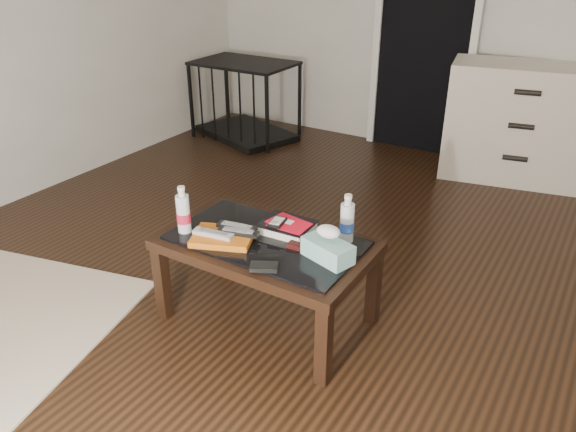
% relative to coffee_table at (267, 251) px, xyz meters
% --- Properties ---
extents(ground, '(5.00, 5.00, 0.00)m').
position_rel_coffee_table_xyz_m(ground, '(0.13, 0.37, -0.40)').
color(ground, black).
rests_on(ground, ground).
extents(doorway, '(0.90, 0.08, 2.07)m').
position_rel_coffee_table_xyz_m(doorway, '(-0.27, 2.83, 0.63)').
color(doorway, black).
rests_on(doorway, ground).
extents(coffee_table, '(1.00, 0.60, 0.46)m').
position_rel_coffee_table_xyz_m(coffee_table, '(0.00, 0.00, 0.00)').
color(coffee_table, black).
rests_on(coffee_table, ground).
extents(dresser, '(1.27, 0.72, 0.90)m').
position_rel_coffee_table_xyz_m(dresser, '(0.69, 2.60, 0.05)').
color(dresser, beige).
rests_on(dresser, ground).
extents(pet_crate, '(1.04, 0.86, 0.71)m').
position_rel_coffee_table_xyz_m(pet_crate, '(-1.77, 2.30, -0.17)').
color(pet_crate, black).
rests_on(pet_crate, ground).
extents(magazines, '(0.34, 0.30, 0.03)m').
position_rel_coffee_table_xyz_m(magazines, '(-0.17, -0.11, 0.08)').
color(magazines, '#C55E12').
rests_on(magazines, coffee_table).
extents(remote_silver, '(0.21, 0.08, 0.02)m').
position_rel_coffee_table_xyz_m(remote_silver, '(-0.20, -0.15, 0.11)').
color(remote_silver, '#A8A7AC').
rests_on(remote_silver, magazines).
extents(remote_black_front, '(0.21, 0.10, 0.02)m').
position_rel_coffee_table_xyz_m(remote_black_front, '(-0.11, -0.07, 0.11)').
color(remote_black_front, black).
rests_on(remote_black_front, magazines).
extents(remote_black_back, '(0.21, 0.08, 0.02)m').
position_rel_coffee_table_xyz_m(remote_black_back, '(-0.15, -0.03, 0.11)').
color(remote_black_back, black).
rests_on(remote_black_back, magazines).
extents(textbook, '(0.26, 0.21, 0.05)m').
position_rel_coffee_table_xyz_m(textbook, '(0.04, 0.12, 0.09)').
color(textbook, black).
rests_on(textbook, coffee_table).
extents(dvd_mailers, '(0.21, 0.16, 0.01)m').
position_rel_coffee_table_xyz_m(dvd_mailers, '(0.05, 0.12, 0.11)').
color(dvd_mailers, red).
rests_on(dvd_mailers, textbook).
extents(ipod, '(0.08, 0.11, 0.02)m').
position_rel_coffee_table_xyz_m(ipod, '(0.01, 0.08, 0.12)').
color(ipod, black).
rests_on(ipod, dvd_mailers).
extents(flip_phone, '(0.09, 0.05, 0.02)m').
position_rel_coffee_table_xyz_m(flip_phone, '(0.17, 0.00, 0.08)').
color(flip_phone, black).
rests_on(flip_phone, coffee_table).
extents(wallet, '(0.14, 0.12, 0.02)m').
position_rel_coffee_table_xyz_m(wallet, '(0.14, -0.23, 0.07)').
color(wallet, black).
rests_on(wallet, coffee_table).
extents(water_bottle_left, '(0.08, 0.08, 0.24)m').
position_rel_coffee_table_xyz_m(water_bottle_left, '(-0.38, -0.14, 0.18)').
color(water_bottle_left, silver).
rests_on(water_bottle_left, coffee_table).
extents(water_bottle_right, '(0.08, 0.08, 0.24)m').
position_rel_coffee_table_xyz_m(water_bottle_right, '(0.33, 0.19, 0.18)').
color(water_bottle_right, silver).
rests_on(water_bottle_right, coffee_table).
extents(tissue_box, '(0.26, 0.18, 0.09)m').
position_rel_coffee_table_xyz_m(tissue_box, '(0.34, -0.01, 0.11)').
color(tissue_box, teal).
rests_on(tissue_box, coffee_table).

